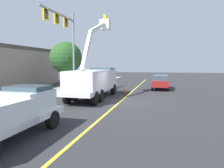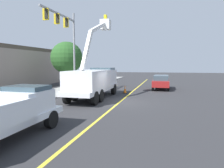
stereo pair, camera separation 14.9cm
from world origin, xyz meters
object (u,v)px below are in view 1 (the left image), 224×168
utility_bucket_truck (94,80)px  traffic_signal_mast (65,34)px  traffic_cone_mid_front (125,89)px  service_pickup_truck (5,113)px  passing_minivan (160,81)px

utility_bucket_truck → traffic_signal_mast: bearing=55.1°
utility_bucket_truck → traffic_cone_mid_front: bearing=-32.2°
traffic_cone_mid_front → traffic_signal_mast: 8.44m
traffic_cone_mid_front → utility_bucket_truck: bearing=147.8°
service_pickup_truck → utility_bucket_truck: bearing=-2.8°
service_pickup_truck → traffic_signal_mast: (13.21, 3.39, 5.02)m
utility_bucket_truck → service_pickup_truck: bearing=177.2°
service_pickup_truck → traffic_cone_mid_front: (14.07, -2.77, -0.69)m
traffic_cone_mid_front → traffic_signal_mast: bearing=98.0°
traffic_signal_mast → utility_bucket_truck: bearing=-124.9°
utility_bucket_truck → passing_minivan: (7.90, -6.04, -0.66)m
passing_minivan → traffic_cone_mid_front: size_ratio=5.59×
utility_bucket_truck → traffic_signal_mast: 6.56m
utility_bucket_truck → passing_minivan: 9.96m
passing_minivan → traffic_cone_mid_front: bearing=138.7°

